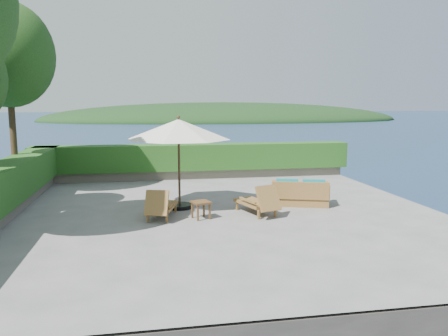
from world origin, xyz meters
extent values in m
plane|color=gray|center=(0.00, 0.00, 0.00)|extent=(12.00, 12.00, 0.00)
cube|color=#4E473E|center=(0.00, 0.00, -1.55)|extent=(12.00, 12.00, 3.00)
plane|color=#162F44|center=(0.00, 0.00, -3.00)|extent=(600.00, 600.00, 0.00)
ellipsoid|color=#133217|center=(25.00, 140.00, -3.00)|extent=(126.00, 57.60, 12.60)
cube|color=slate|center=(0.00, 5.60, 0.18)|extent=(12.00, 0.60, 0.36)
cube|color=#1B4C15|center=(0.00, 5.60, 0.85)|extent=(12.40, 0.90, 1.00)
cylinder|color=#412E19|center=(-6.00, 3.20, 2.34)|extent=(0.20, 0.20, 4.68)
ellipsoid|color=#163611|center=(-6.00, 3.20, 4.42)|extent=(2.80, 2.80, 3.22)
cylinder|color=black|center=(-1.00, 0.68, 0.06)|extent=(0.90, 0.90, 0.11)
cylinder|color=#382414|center=(-1.00, 0.68, 1.26)|extent=(0.08, 0.08, 2.52)
cone|color=beige|center=(-1.00, 0.68, 2.24)|extent=(3.72, 3.72, 0.55)
sphere|color=#382414|center=(-1.00, 0.68, 2.57)|extent=(0.12, 0.12, 0.09)
cube|color=brown|center=(-1.90, -0.67, 0.11)|extent=(0.06, 0.06, 0.23)
cube|color=brown|center=(-1.43, -0.79, 0.11)|extent=(0.06, 0.06, 0.23)
cube|color=brown|center=(-1.62, 0.35, 0.11)|extent=(0.06, 0.06, 0.23)
cube|color=brown|center=(-1.15, 0.22, 0.11)|extent=(0.06, 0.06, 0.23)
cube|color=brown|center=(-1.50, -0.14, 0.26)|extent=(0.86, 1.25, 0.08)
cube|color=brown|center=(-1.67, -0.77, 0.51)|extent=(0.65, 0.51, 0.61)
cube|color=brown|center=(-1.83, -0.23, 0.39)|extent=(0.25, 0.73, 0.04)
cube|color=brown|center=(-1.26, -0.39, 0.39)|extent=(0.25, 0.73, 0.04)
cube|color=brown|center=(0.91, -0.88, 0.12)|extent=(0.07, 0.07, 0.24)
cube|color=brown|center=(1.39, -0.72, 0.12)|extent=(0.07, 0.07, 0.24)
cube|color=brown|center=(0.56, 0.16, 0.12)|extent=(0.07, 0.07, 0.24)
cube|color=brown|center=(1.04, 0.32, 0.12)|extent=(0.07, 0.07, 0.24)
cube|color=brown|center=(0.95, -0.19, 0.27)|extent=(0.96, 1.32, 0.08)
cube|color=brown|center=(1.17, -0.84, 0.53)|extent=(0.70, 0.56, 0.64)
cube|color=brown|center=(0.71, -0.47, 0.41)|extent=(0.30, 0.76, 0.05)
cube|color=brown|center=(1.30, -0.27, 0.41)|extent=(0.30, 0.76, 0.05)
cube|color=brown|center=(-0.65, -0.79, 0.21)|extent=(0.05, 0.05, 0.41)
cube|color=brown|center=(-0.33, -0.68, 0.21)|extent=(0.05, 0.05, 0.41)
cube|color=brown|center=(-0.76, -0.47, 0.21)|extent=(0.05, 0.05, 0.41)
cube|color=brown|center=(-0.44, -0.36, 0.21)|extent=(0.05, 0.05, 0.41)
cube|color=brown|center=(-0.55, -0.57, 0.43)|extent=(0.55, 0.55, 0.05)
cube|color=brown|center=(2.51, 0.51, 0.18)|extent=(1.78, 1.27, 0.36)
cube|color=brown|center=(2.39, 0.15, 0.49)|extent=(1.57, 0.62, 0.49)
cube|color=brown|center=(1.77, 0.75, 0.45)|extent=(0.35, 0.80, 0.40)
cube|color=brown|center=(3.24, 0.27, 0.45)|extent=(0.35, 0.80, 0.40)
cube|color=#127983|center=(2.16, 0.67, 0.44)|extent=(0.86, 0.83, 0.16)
cube|color=#127983|center=(2.88, 0.43, 0.44)|extent=(0.86, 0.83, 0.16)
cube|color=#127983|center=(2.06, 0.35, 0.64)|extent=(0.63, 0.31, 0.32)
cube|color=#127983|center=(2.77, 0.12, 0.64)|extent=(0.63, 0.31, 0.32)
camera|label=1|loc=(-1.87, -11.43, 2.95)|focal=35.00mm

